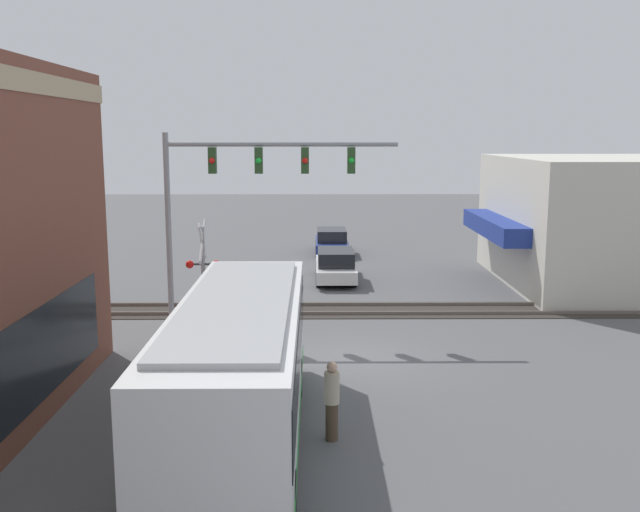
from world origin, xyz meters
name	(u,v)px	position (x,y,z in m)	size (l,w,h in m)	color
ground_plane	(354,359)	(0.00, 0.00, 0.00)	(120.00, 120.00, 0.00)	#565659
shop_building	(602,221)	(11.13, -11.79, 2.85)	(11.04, 9.86, 5.70)	beige
city_bus	(240,365)	(-5.97, 2.80, 1.80)	(10.21, 2.59, 3.28)	white
traffic_signal_gantry	(243,180)	(4.04, 3.65, 5.13)	(0.42, 8.06, 6.77)	gray
crossing_signal	(203,264)	(3.42, 5.01, 2.30)	(1.41, 1.18, 3.81)	gray
rail_track_near	(345,310)	(6.00, 0.00, 0.03)	(2.60, 60.00, 0.15)	#332D28
parked_car_white	(336,266)	(11.68, 0.20, 0.69)	(4.73, 1.82, 1.47)	silver
parked_car_blue	(332,242)	(19.24, 0.20, 0.67)	(4.38, 1.82, 1.43)	navy
pedestrian_at_crossing	(226,300)	(3.96, 4.34, 0.91)	(0.34, 0.34, 1.78)	#2D3351
pedestrian_near_bus	(332,400)	(-5.75, 0.81, 0.93)	(0.34, 0.34, 1.81)	#473828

